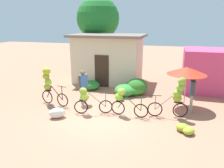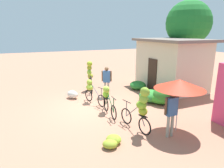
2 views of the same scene
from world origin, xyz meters
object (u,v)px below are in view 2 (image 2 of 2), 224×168
at_px(building_low, 171,64).
at_px(person_vendor, 107,78).
at_px(bicycle_leftmost, 90,74).
at_px(banana_pile_on_ground, 113,141).
at_px(produce_sack, 72,94).
at_px(person_bystander, 171,109).
at_px(bicycle_near_pile, 92,90).
at_px(tree_behind_building, 188,23).
at_px(bicycle_center_loaded, 107,98).
at_px(bicycle_by_shop, 141,107).
at_px(market_umbrella, 180,84).

height_order(building_low, person_vendor, building_low).
relative_size(bicycle_leftmost, banana_pile_on_ground, 2.26).
xyz_separation_m(building_low, produce_sack, (-0.32, -6.37, -1.39)).
height_order(bicycle_leftmost, person_bystander, bicycle_leftmost).
height_order(bicycle_near_pile, banana_pile_on_ground, bicycle_near_pile).
bearing_deg(tree_behind_building, banana_pile_on_ground, -53.56).
bearing_deg(banana_pile_on_ground, bicycle_center_loaded, 161.88).
bearing_deg(building_low, bicycle_by_shop, -47.34).
xyz_separation_m(tree_behind_building, produce_sack, (1.35, -9.09, -3.98)).
bearing_deg(building_low, person_vendor, -88.89).
height_order(bicycle_leftmost, bicycle_by_shop, bicycle_leftmost).
relative_size(building_low, banana_pile_on_ground, 5.83).
distance_m(bicycle_by_shop, banana_pile_on_ground, 1.57).
bearing_deg(person_vendor, produce_sack, -102.03).
relative_size(bicycle_leftmost, person_bystander, 1.09).
height_order(bicycle_leftmost, banana_pile_on_ground, bicycle_leftmost).
bearing_deg(produce_sack, person_vendor, 77.97).
relative_size(banana_pile_on_ground, person_vendor, 0.47).
distance_m(bicycle_near_pile, person_vendor, 1.35).
bearing_deg(person_vendor, building_low, 91.11).
distance_m(tree_behind_building, person_vendor, 8.05).
relative_size(bicycle_leftmost, person_vendor, 1.07).
distance_m(bicycle_near_pile, produce_sack, 1.43).
bearing_deg(tree_behind_building, produce_sack, -81.56).
relative_size(building_low, market_umbrella, 2.40).
bearing_deg(bicycle_near_pile, banana_pile_on_ground, -7.90).
height_order(bicycle_by_shop, person_vendor, bicycle_by_shop).
bearing_deg(bicycle_near_pile, person_vendor, 121.71).
height_order(tree_behind_building, bicycle_leftmost, tree_behind_building).
bearing_deg(person_vendor, bicycle_leftmost, -162.63).
bearing_deg(building_low, market_umbrella, -36.08).
xyz_separation_m(person_vendor, person_bystander, (5.11, 0.38, -0.02)).
bearing_deg(bicycle_center_loaded, person_bystander, 23.36).
bearing_deg(building_low, banana_pile_on_ground, -51.56).
xyz_separation_m(bicycle_near_pile, banana_pile_on_ground, (4.12, -0.57, -0.57)).
bearing_deg(bicycle_center_loaded, bicycle_leftmost, 174.78).
distance_m(tree_behind_building, produce_sack, 10.02).
height_order(market_umbrella, person_bystander, market_umbrella).
distance_m(building_low, tree_behind_building, 4.11).
bearing_deg(person_bystander, building_low, 141.70).
xyz_separation_m(bicycle_near_pile, bicycle_center_loaded, (1.58, 0.26, 0.01)).
xyz_separation_m(building_low, bicycle_center_loaded, (2.35, -5.33, -0.89)).
height_order(produce_sack, person_bystander, person_bystander).
distance_m(bicycle_by_shop, person_vendor, 4.45).
distance_m(building_low, market_umbrella, 6.08).
height_order(banana_pile_on_ground, person_vendor, person_vendor).
xyz_separation_m(bicycle_leftmost, produce_sack, (1.20, -1.39, -0.85)).
bearing_deg(bicycle_center_loaded, banana_pile_on_ground, -18.12).
xyz_separation_m(bicycle_center_loaded, produce_sack, (-2.67, -1.04, -0.50)).
xyz_separation_m(bicycle_by_shop, banana_pile_on_ground, (0.38, -1.27, -0.86)).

